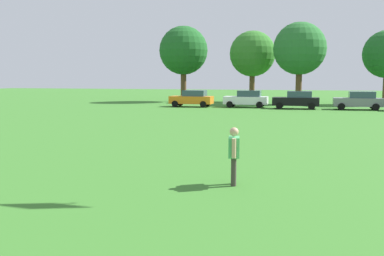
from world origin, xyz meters
The scene contains 9 objects.
ground_plane centered at (0.00, 30.00, 0.00)m, with size 160.00×160.00×0.00m, color #387528.
adult_bystander centered at (1.30, 13.71, 0.94)m, with size 0.37×0.75×1.59m.
parked_car_orange_0 centered at (-8.27, 44.66, 0.86)m, with size 4.30×2.02×1.68m.
parked_car_white_1 centered at (-2.80, 45.24, 0.86)m, with size 4.30×2.02×1.68m.
parked_car_black_2 centered at (2.07, 44.46, 0.86)m, with size 4.30×2.02×1.68m.
parked_car_gray_3 centered at (7.63, 44.76, 0.86)m, with size 4.30×2.02×1.68m.
tree_far_left centered at (-11.85, 53.77, 6.24)m, with size 5.93×5.93×9.24m.
tree_left centered at (-3.58, 55.26, 5.80)m, with size 5.52×5.52×8.60m.
tree_right centered at (2.02, 52.30, 6.14)m, with size 5.83×5.83×9.09m.
Camera 1 is at (3.23, 2.24, 2.91)m, focal length 40.47 mm.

